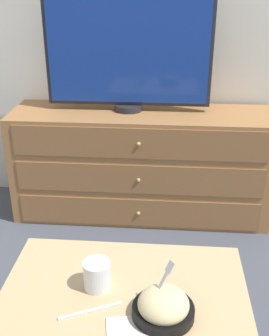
{
  "coord_description": "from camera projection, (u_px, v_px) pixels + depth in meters",
  "views": [
    {
      "loc": [
        0.03,
        -2.62,
        1.41
      ],
      "look_at": [
        -0.08,
        -1.24,
        0.77
      ],
      "focal_mm": 45.0,
      "sensor_mm": 36.0,
      "label": 1
    }
  ],
  "objects": [
    {
      "name": "ground_plane",
      "position": [
        160.0,
        193.0,
        2.96
      ],
      "size": [
        12.0,
        12.0,
        0.0
      ],
      "primitive_type": "plane",
      "color": "#474C56"
    },
    {
      "name": "dresser",
      "position": [
        141.0,
        164.0,
        2.61
      ],
      "size": [
        1.55,
        0.45,
        0.66
      ],
      "color": "#9E6B3D",
      "rests_on": "ground_plane"
    },
    {
      "name": "tv",
      "position": [
        128.0,
        48.0,
        2.36
      ],
      "size": [
        0.95,
        0.16,
        0.7
      ],
      "color": "#232328",
      "rests_on": "dresser"
    },
    {
      "name": "coffee_table",
      "position": [
        123.0,
        317.0,
        1.35
      ],
      "size": [
        0.79,
        0.6,
        0.48
      ],
      "color": "tan",
      "rests_on": "ground_plane"
    },
    {
      "name": "takeout_bowl",
      "position": [
        163.0,
        306.0,
        1.24
      ],
      "size": [
        0.19,
        0.19,
        0.17
      ],
      "color": "black",
      "rests_on": "coffee_table"
    },
    {
      "name": "drink_cup",
      "position": [
        97.0,
        276.0,
        1.35
      ],
      "size": [
        0.09,
        0.09,
        0.1
      ],
      "color": "#9E6638",
      "rests_on": "coffee_table"
    },
    {
      "name": "knife",
      "position": [
        90.0,
        311.0,
        1.27
      ],
      "size": [
        0.18,
        0.09,
        0.01
      ],
      "color": "silver",
      "rests_on": "coffee_table"
    }
  ]
}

